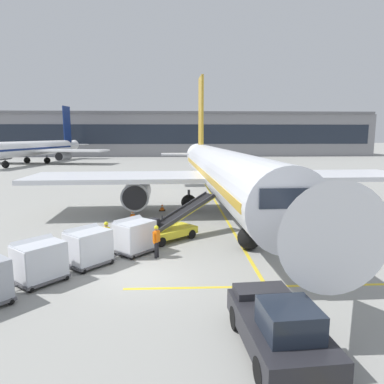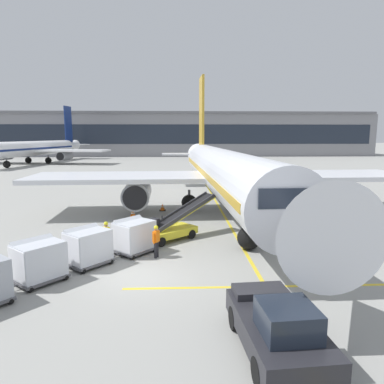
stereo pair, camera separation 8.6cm
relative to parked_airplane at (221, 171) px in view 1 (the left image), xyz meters
The scene contains 15 objects.
ground_plane 15.29m from the parked_airplane, 111.54° to the right, with size 600.00×600.00×0.00m, color gray.
parked_airplane is the anchor object (origin of this frame).
belt_loader 9.24m from the parked_airplane, 116.67° to the right, with size 4.97×4.50×2.59m.
baggage_cart_lead 12.36m from the parked_airplane, 119.87° to the right, with size 2.52×2.58×1.91m.
baggage_cart_second 14.92m from the parked_airplane, 123.31° to the right, with size 2.52×2.58×1.91m.
baggage_cart_third 17.42m from the parked_airplane, 124.31° to the right, with size 2.52×2.58×1.91m.
pushback_tug 19.94m from the parked_airplane, 92.08° to the right, with size 2.43×4.55×1.83m.
ground_crew_by_loader 13.06m from the parked_airplane, 126.02° to the right, with size 0.42×0.46×1.74m.
ground_crew_by_carts 12.51m from the parked_airplane, 112.89° to the right, with size 0.39×0.52×1.74m.
safety_cone_engine_keepout 8.09m from the parked_airplane, 162.16° to the right, with size 0.68×0.68×0.77m.
safety_cone_wingtip 5.89m from the parked_airplane, behind, with size 0.53×0.53×0.61m.
apron_guidance_line_lead_in 3.51m from the parked_airplane, 83.62° to the right, with size 0.20×110.00×0.01m.
apron_guidance_line_stop_bar 15.53m from the parked_airplane, 89.90° to the right, with size 12.00×0.20×0.01m.
terminal_building 90.95m from the parked_airplane, 100.29° to the left, with size 148.59×20.86×13.67m.
distant_airplane 64.37m from the parked_airplane, 124.14° to the left, with size 33.92×42.14×14.30m.
Camera 1 is at (1.78, -15.37, 6.35)m, focal length 33.05 mm.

